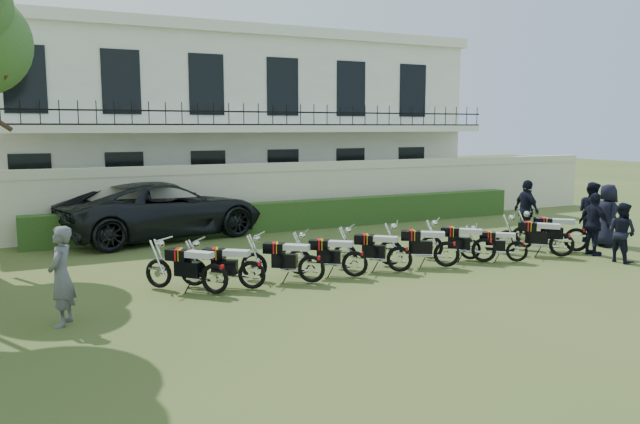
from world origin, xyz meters
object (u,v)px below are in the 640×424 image
object	(u,v)px
motorcycle_6	(484,244)
officer_5	(526,211)
motorcycle_7	(517,246)
motorcycle_0	(215,271)
motorcycle_5	(447,248)
motorcycle_2	(311,262)
motorcycle_9	(577,234)
motorcycle_4	(400,253)
motorcycle_8	(562,239)
officer_2	(594,224)
officer_1	(622,232)
inspector	(61,276)
officer_4	(591,212)
motorcycle_3	(355,257)
officer_3	(607,215)
suv	(164,210)
motorcycle_1	(252,268)

from	to	relation	value
motorcycle_6	officer_5	size ratio (longest dim) A/B	0.79
motorcycle_6	motorcycle_7	bearing A→B (deg)	-67.44
motorcycle_0	motorcycle_5	size ratio (longest dim) A/B	0.88
motorcycle_2	motorcycle_9	size ratio (longest dim) A/B	0.99
motorcycle_6	motorcycle_4	bearing A→B (deg)	133.31
motorcycle_2	motorcycle_8	bearing A→B (deg)	-54.17
motorcycle_6	officer_2	bearing A→B (deg)	-54.68
officer_1	officer_5	size ratio (longest dim) A/B	0.83
inspector	officer_1	xyz separation A→B (m)	(13.72, -0.71, -0.11)
officer_5	motorcycle_8	bearing A→B (deg)	165.95
motorcycle_0	officer_4	world-z (taller)	officer_4
motorcycle_3	motorcycle_8	xyz separation A→B (m)	(6.24, -0.44, 0.03)
motorcycle_8	officer_3	world-z (taller)	officer_3
motorcycle_4	motorcycle_8	world-z (taller)	motorcycle_8
motorcycle_2	motorcycle_6	size ratio (longest dim) A/B	1.08
motorcycle_2	motorcycle_6	world-z (taller)	motorcycle_2
motorcycle_4	officer_4	world-z (taller)	officer_4
motorcycle_0	motorcycle_8	size ratio (longest dim) A/B	1.00
motorcycle_2	motorcycle_7	world-z (taller)	motorcycle_2
motorcycle_7	officer_2	world-z (taller)	officer_2
motorcycle_4	officer_1	world-z (taller)	officer_1
officer_4	motorcycle_9	bearing A→B (deg)	121.11
motorcycle_7	suv	xyz separation A→B (m)	(-7.58, 7.89, 0.47)
motorcycle_3	officer_4	world-z (taller)	officer_4
suv	officer_5	xyz separation A→B (m)	(10.11, -5.59, 0.05)
inspector	officer_3	bearing A→B (deg)	115.39
officer_5	officer_1	bearing A→B (deg)	-171.26
officer_4	motorcycle_6	bearing A→B (deg)	101.59
officer_5	motorcycle_7	bearing A→B (deg)	140.74
inspector	officer_4	distance (m)	15.47
motorcycle_9	motorcycle_6	bearing A→B (deg)	131.26
suv	officer_2	bearing A→B (deg)	-140.72
motorcycle_5	inspector	size ratio (longest dim) A/B	0.98
officer_1	officer_2	distance (m)	0.95
motorcycle_6	officer_4	bearing A→B (deg)	-35.33
motorcycle_1	motorcycle_3	size ratio (longest dim) A/B	1.00
motorcycle_6	officer_4	world-z (taller)	officer_4
officer_2	motorcycle_9	bearing A→B (deg)	16.02
motorcycle_4	motorcycle_9	size ratio (longest dim) A/B	0.94
motorcycle_9	officer_3	bearing A→B (deg)	-37.91
motorcycle_0	officer_2	xyz separation A→B (m)	(10.72, -0.55, 0.36)
officer_2	motorcycle_4	bearing A→B (deg)	87.65
motorcycle_6	motorcycle_1	bearing A→B (deg)	133.30
officer_5	motorcycle_4	bearing A→B (deg)	116.44
motorcycle_5	officer_4	xyz separation A→B (m)	(6.29, 1.00, 0.42)
motorcycle_4	motorcycle_7	distance (m)	3.47
officer_3	officer_5	world-z (taller)	officer_5
motorcycle_1	motorcycle_9	world-z (taller)	motorcycle_9
motorcycle_4	motorcycle_1	bearing A→B (deg)	131.56
motorcycle_3	motorcycle_7	size ratio (longest dim) A/B	1.17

